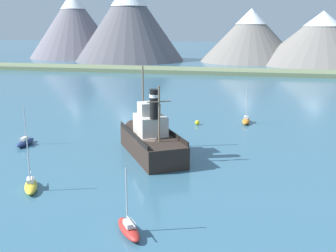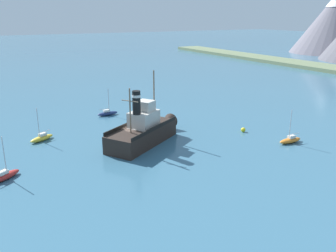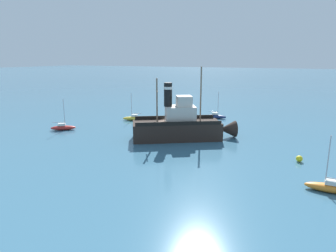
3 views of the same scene
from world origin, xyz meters
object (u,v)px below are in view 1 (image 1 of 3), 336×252
Objects in this scene: old_tugboat at (150,139)px; sailboat_red at (129,228)px; sailboat_navy at (25,142)px; sailboat_yellow at (31,186)px; mooring_buoy at (197,123)px; sailboat_orange at (246,121)px.

sailboat_red is (3.30, -18.62, -1.40)m from old_tugboat.
sailboat_red is at bearing -79.96° from old_tugboat.
sailboat_yellow is (8.20, -12.91, 0.00)m from sailboat_navy.
mooring_buoy is at bearing 78.33° from old_tugboat.
old_tugboat is 15.76m from mooring_buoy.
sailboat_yellow and sailboat_orange have the same top height.
sailboat_orange is 1.00× the size of sailboat_red.
sailboat_red is at bearing -89.79° from mooring_buoy.
sailboat_navy is 7.00× the size of mooring_buoy.
old_tugboat is 2.86× the size of sailboat_yellow.
sailboat_orange is at bearing 60.42° from old_tugboat.
old_tugboat is 18.96m from sailboat_red.
mooring_buoy is at bearing 68.58° from sailboat_yellow.
sailboat_orange is (26.23, 17.76, 0.00)m from sailboat_navy.
old_tugboat is at bearing 100.04° from sailboat_red.
sailboat_yellow is at bearing -57.57° from sailboat_navy.
mooring_buoy is (19.20, 15.15, -0.08)m from sailboat_navy.
sailboat_red is 7.00× the size of mooring_buoy.
sailboat_navy and sailboat_yellow have the same top height.
old_tugboat is at bearing -101.67° from mooring_buoy.
mooring_buoy is (-0.12, 33.98, -0.08)m from sailboat_red.
sailboat_navy reaches higher than mooring_buoy.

